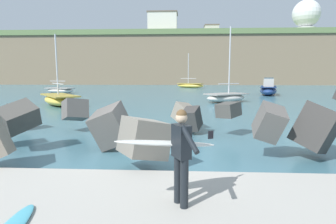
{
  "coord_description": "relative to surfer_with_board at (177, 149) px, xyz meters",
  "views": [
    {
      "loc": [
        0.95,
        -8.51,
        2.64
      ],
      "look_at": [
        0.46,
        0.5,
        1.4
      ],
      "focal_mm": 30.02,
      "sensor_mm": 36.0,
      "label": 1
    }
  ],
  "objects": [
    {
      "name": "ground_plane",
      "position": [
        -0.84,
        3.53,
        -1.28
      ],
      "size": [
        400.0,
        400.0,
        0.0
      ],
      "primitive_type": "plane",
      "color": "#42707F"
    },
    {
      "name": "walkway_path",
      "position": [
        -0.84,
        -0.47,
        -1.16
      ],
      "size": [
        48.0,
        4.4,
        0.24
      ],
      "primitive_type": "cube",
      "color": "#B2ADA3",
      "rests_on": "ground"
    },
    {
      "name": "breakwater_jetty",
      "position": [
        2.51,
        4.53,
        -0.21
      ],
      "size": [
        25.3,
        7.53,
        2.87
      ],
      "color": "#605B56",
      "rests_on": "ground"
    },
    {
      "name": "surfer_with_board",
      "position": [
        0.0,
        0.0,
        0.0
      ],
      "size": [
        2.0,
        1.5,
        1.78
      ],
      "color": "black",
      "rests_on": "walkway_path"
    },
    {
      "name": "boat_near_left",
      "position": [
        4.08,
        21.13,
        -0.8
      ],
      "size": [
        4.61,
        4.02,
        6.84
      ],
      "color": "beige",
      "rests_on": "ground"
    },
    {
      "name": "boat_near_centre",
      "position": [
        1.38,
        47.15,
        -0.8
      ],
      "size": [
        5.36,
        3.67,
        6.31
      ],
      "color": "#EAC64C",
      "rests_on": "ground"
    },
    {
      "name": "boat_mid_left",
      "position": [
        -10.11,
        17.68,
        -0.78
      ],
      "size": [
        4.98,
        5.4,
        5.83
      ],
      "color": "#EAC64C",
      "rests_on": "ground"
    },
    {
      "name": "boat_mid_centre",
      "position": [
        -16.42,
        31.88,
        -0.83
      ],
      "size": [
        4.38,
        2.81,
        6.41
      ],
      "color": "beige",
      "rests_on": "ground"
    },
    {
      "name": "boat_mid_right",
      "position": [
        10.54,
        30.06,
        -0.56
      ],
      "size": [
        3.29,
        5.37,
        2.15
      ],
      "color": "navy",
      "rests_on": "ground"
    },
    {
      "name": "headland_bluff",
      "position": [
        3.99,
        80.05,
        5.08
      ],
      "size": [
        108.27,
        40.1,
        12.67
      ],
      "color": "#847056",
      "rests_on": "ground"
    },
    {
      "name": "radar_dome",
      "position": [
        34.87,
        79.62,
        17.32
      ],
      "size": [
        7.63,
        7.63,
        10.61
      ],
      "color": "silver",
      "rests_on": "headland_bluff"
    },
    {
      "name": "station_building_west",
      "position": [
        -5.32,
        70.29,
        14.18
      ],
      "size": [
        7.69,
        6.05,
        5.54
      ],
      "color": "silver",
      "rests_on": "headland_bluff"
    },
    {
      "name": "station_building_central",
      "position": [
        9.03,
        88.73,
        14.07
      ],
      "size": [
        4.6,
        5.49,
        5.32
      ],
      "color": "beige",
      "rests_on": "headland_bluff"
    }
  ]
}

